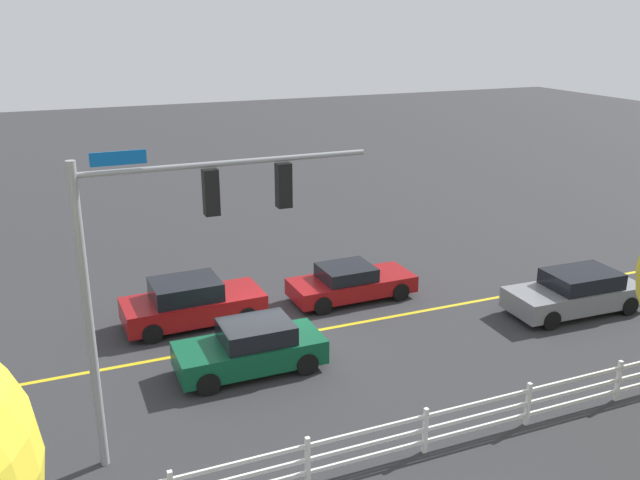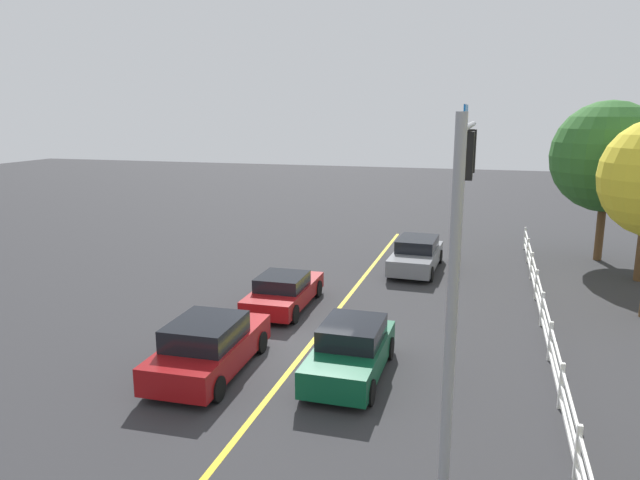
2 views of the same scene
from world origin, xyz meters
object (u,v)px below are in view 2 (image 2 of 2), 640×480
object	(u,v)px
tree_3	(608,157)
car_0	(284,291)
car_3	(416,255)
car_1	(351,351)
car_2	(209,347)

from	to	relation	value
tree_3	car_0	bearing A→B (deg)	-48.01
car_3	tree_3	bearing A→B (deg)	119.75
car_3	car_0	bearing A→B (deg)	-29.05
car_1	tree_3	xyz separation A→B (m)	(-15.58, 8.44, 4.20)
car_0	car_1	bearing A→B (deg)	-143.99
car_2	car_3	distance (m)	12.82
car_0	tree_3	xyz separation A→B (m)	(-10.83, 12.03, 4.29)
car_2	tree_3	world-z (taller)	tree_3
tree_3	car_3	bearing A→B (deg)	-62.14
car_0	car_3	world-z (taller)	car_3
car_2	tree_3	size ratio (longest dim) A/B	0.61
car_1	car_2	size ratio (longest dim) A/B	0.91
car_2	tree_3	bearing A→B (deg)	-38.11
car_1	car_2	xyz separation A→B (m)	(0.86, -3.72, 0.03)
car_2	tree_3	xyz separation A→B (m)	(-16.45, 12.16, 4.17)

